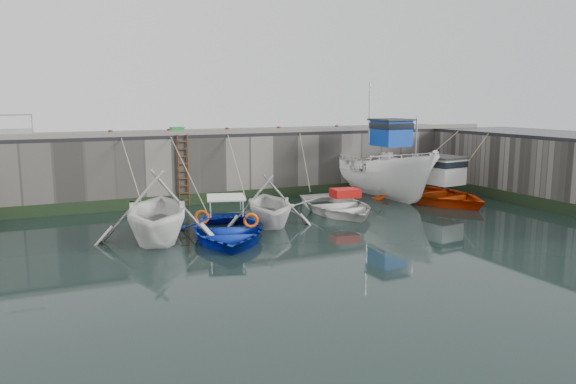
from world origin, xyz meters
name	(u,v)px	position (x,y,z in m)	size (l,w,h in m)	color
ground	(329,256)	(0.00, 0.00, 0.00)	(120.00, 120.00, 0.00)	black
quay_back	(210,164)	(0.00, 12.50, 1.50)	(30.00, 5.00, 3.00)	slate
road_back	(209,133)	(0.00, 12.50, 3.08)	(30.00, 5.00, 0.16)	black
kerb_back	(224,132)	(0.00, 10.15, 3.26)	(30.00, 0.30, 0.20)	slate
algae_back	(226,197)	(0.00, 9.96, 0.25)	(30.00, 0.08, 0.50)	black
algae_right	(544,204)	(11.96, 2.50, 0.25)	(0.08, 15.00, 0.50)	black
ladder	(183,171)	(-2.00, 9.91, 1.59)	(0.51, 0.08, 3.20)	#3F1E0F
boat_near_white	(158,239)	(-4.34, 4.29, 0.00)	(4.38, 5.08, 2.68)	white
boat_near_white_rope	(137,216)	(-4.34, 8.40, 0.00)	(0.04, 4.13, 3.10)	tan
boat_near_blue	(227,238)	(-2.14, 3.43, 0.00)	(3.65, 5.11, 1.06)	#0B27AC
boat_near_blue_rope	(193,214)	(-2.14, 7.97, 0.00)	(0.04, 4.83, 3.10)	tan
boat_near_blacktrim	(269,223)	(0.06, 4.96, 0.00)	(3.57, 4.13, 2.18)	silver
boat_near_blacktrim_rope	(236,207)	(0.06, 8.73, 0.00)	(0.04, 3.63, 3.10)	tan
boat_near_navy	(337,212)	(3.55, 5.81, 0.00)	(3.69, 5.17, 1.07)	white
boat_near_navy_rope	(302,199)	(3.55, 9.16, 0.00)	(0.04, 3.10, 3.10)	tan
boat_far_white	(383,172)	(7.42, 8.16, 1.21)	(3.14, 7.61, 5.89)	white
boat_far_orange	(433,193)	(8.92, 6.13, 0.40)	(5.00, 6.48, 4.24)	#F8480D
fish_crate	(177,131)	(-1.99, 10.89, 3.32)	(0.58, 0.43, 0.33)	#1A8F2E
railing	(13,133)	(-8.75, 11.25, 3.36)	(1.60, 1.05, 1.00)	#A5A8AD
bollard_a	(110,133)	(-5.00, 10.25, 3.30)	(0.18, 0.18, 0.28)	#3F1E0F
bollard_b	(169,132)	(-2.50, 10.25, 3.30)	(0.18, 0.18, 0.28)	#3F1E0F
bollard_c	(227,131)	(0.20, 10.25, 3.30)	(0.18, 0.18, 0.28)	#3F1E0F
bollard_d	(279,129)	(2.80, 10.25, 3.30)	(0.18, 0.18, 0.28)	#3F1E0F
bollard_e	(337,128)	(6.00, 10.25, 3.30)	(0.18, 0.18, 0.28)	#3F1E0F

